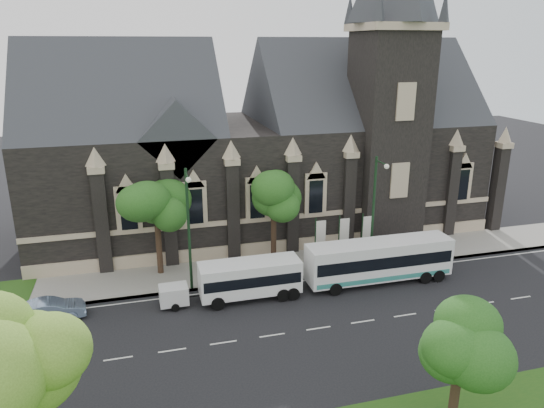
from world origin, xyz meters
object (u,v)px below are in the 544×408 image
object	(u,v)px
tree_walk_right	(276,192)
banner_flag_left	(319,237)
banner_flag_right	(365,232)
sedan	(50,310)
tree_park_east	(463,336)
shuttle_bus	(250,277)
tour_coach	(379,260)
box_trailer	(174,295)
tree_walk_left	(158,202)
street_lamp_near	(375,207)
banner_flag_center	(342,234)
street_lamp_mid	(189,224)
tree_park_near	(15,358)

from	to	relation	value
tree_walk_right	banner_flag_left	distance (m)	4.92
banner_flag_right	sedan	bearing A→B (deg)	-171.46
tree_park_east	banner_flag_right	xyz separation A→B (m)	(4.11, 18.32, -2.24)
tree_walk_right	shuttle_bus	xyz separation A→B (m)	(-3.40, -5.69, -4.26)
banner_flag_right	tour_coach	world-z (taller)	banner_flag_right
box_trailer	tree_walk_left	bearing A→B (deg)	92.72
street_lamp_near	tour_coach	xyz separation A→B (m)	(-0.48, -2.18, -3.37)
banner_flag_center	shuttle_bus	distance (m)	9.40
tree_walk_left	tour_coach	size ratio (longest dim) A/B	0.70
tree_park_east	box_trailer	world-z (taller)	tree_park_east
shuttle_bus	street_lamp_mid	bearing A→B (deg)	151.55
tree_walk_right	tree_walk_left	distance (m)	9.01
tree_park_east	street_lamp_near	world-z (taller)	street_lamp_near
street_lamp_near	street_lamp_mid	world-z (taller)	same
street_lamp_mid	shuttle_bus	xyz separation A→B (m)	(3.81, -2.07, -3.55)
banner_flag_right	box_trailer	world-z (taller)	banner_flag_right
street_lamp_mid	box_trailer	distance (m)	4.88
tree_walk_right	banner_flag_center	xyz separation A→B (m)	(5.08, -1.71, -3.43)
banner_flag_left	banner_flag_right	world-z (taller)	same
street_lamp_near	street_lamp_mid	size ratio (longest dim) A/B	1.00
tree_park_near	tree_walk_right	world-z (taller)	tree_park_near
sedan	tree_park_near	bearing A→B (deg)	178.69
banner_flag_right	box_trailer	distance (m)	16.23
street_lamp_near	box_trailer	xyz separation A→B (m)	(-15.42, -1.87, -4.28)
banner_flag_center	sedan	size ratio (longest dim) A/B	0.93
street_lamp_near	street_lamp_mid	bearing A→B (deg)	180.00
tree_park_near	banner_flag_left	world-z (taller)	tree_park_near
tree_walk_left	sedan	bearing A→B (deg)	-144.79
tree_park_east	tree_walk_right	xyz separation A→B (m)	(-2.96, 20.04, 1.20)
banner_flag_right	shuttle_bus	xyz separation A→B (m)	(-10.48, -3.98, -0.82)
tour_coach	shuttle_bus	distance (m)	9.71
street_lamp_mid	tree_park_near	bearing A→B (deg)	-116.10
banner_flag_center	shuttle_bus	bearing A→B (deg)	-154.85
street_lamp_mid	tour_coach	distance (m)	14.10
sedan	box_trailer	bearing A→B (deg)	-98.92
tree_walk_right	tree_walk_left	world-z (taller)	tree_walk_right
street_lamp_near	tour_coach	distance (m)	4.04
tour_coach	box_trailer	xyz separation A→B (m)	(-14.95, 0.31, -0.91)
tree_walk_right	banner_flag_center	distance (m)	6.36
tree_walk_left	box_trailer	bearing A→B (deg)	-86.10
tree_walk_right	banner_flag_left	world-z (taller)	tree_walk_right
tree_walk_right	sedan	size ratio (longest dim) A/B	1.82
banner_flag_right	tree_park_near	bearing A→B (deg)	-141.14
banner_flag_right	tree_walk_left	bearing A→B (deg)	173.96
banner_flag_center	banner_flag_left	bearing A→B (deg)	180.00
box_trailer	banner_flag_center	bearing A→B (deg)	14.23
tour_coach	box_trailer	world-z (taller)	tour_coach
banner_flag_left	sedan	distance (m)	19.89
banner_flag_left	banner_flag_center	xyz separation A→B (m)	(2.00, 0.00, 0.00)
street_lamp_mid	sedan	world-z (taller)	street_lamp_mid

